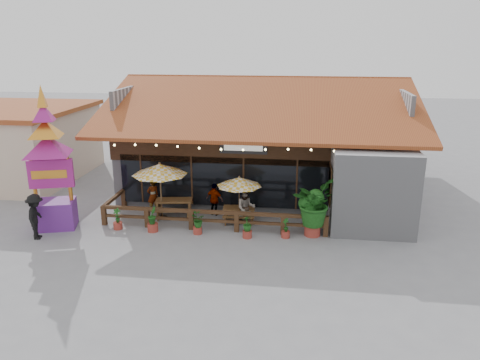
# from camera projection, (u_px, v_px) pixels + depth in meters

# --- Properties ---
(ground) EXTENTS (100.00, 100.00, 0.00)m
(ground) POSITION_uv_depth(u_px,v_px,m) (249.00, 228.00, 20.70)
(ground) COLOR gray
(ground) RESTS_ON ground
(restaurant_building) EXTENTS (15.50, 14.73, 6.09)m
(restaurant_building) POSITION_uv_depth(u_px,v_px,m) (267.00, 147.00, 26.30)
(restaurant_building) COLOR #A3A3A8
(restaurant_building) RESTS_ON ground
(patio_railing) EXTENTS (10.00, 2.60, 0.92)m
(patio_railing) POSITION_uv_depth(u_px,v_px,m) (198.00, 214.00, 20.55)
(patio_railing) COLOR #482F19
(patio_railing) RESTS_ON ground
(neighbor_building) EXTENTS (8.40, 8.40, 4.22)m
(neighbor_building) POSITION_uv_depth(u_px,v_px,m) (10.00, 142.00, 27.66)
(neighbor_building) COLOR beige
(neighbor_building) RESTS_ON ground
(umbrella_left) EXTENTS (3.23, 3.23, 2.70)m
(umbrella_left) POSITION_uv_depth(u_px,v_px,m) (160.00, 170.00, 21.13)
(umbrella_left) COLOR brown
(umbrella_left) RESTS_ON ground
(umbrella_right) EXTENTS (2.14, 2.14, 2.17)m
(umbrella_right) POSITION_uv_depth(u_px,v_px,m) (239.00, 182.00, 20.89)
(umbrella_right) COLOR brown
(umbrella_right) RESTS_ON ground
(picnic_table_left) EXTENTS (1.89, 1.69, 0.81)m
(picnic_table_left) POSITION_uv_depth(u_px,v_px,m) (174.00, 205.00, 21.93)
(picnic_table_left) COLOR brown
(picnic_table_left) RESTS_ON ground
(picnic_table_right) EXTENTS (1.52, 1.34, 0.68)m
(picnic_table_right) POSITION_uv_depth(u_px,v_px,m) (239.00, 212.00, 21.29)
(picnic_table_right) COLOR brown
(picnic_table_right) RESTS_ON ground
(thai_sign_tower) EXTENTS (3.10, 3.10, 6.72)m
(thai_sign_tower) POSITION_uv_depth(u_px,v_px,m) (48.00, 149.00, 19.73)
(thai_sign_tower) COLOR #662589
(thai_sign_tower) RESTS_ON ground
(tropical_plant) EXTENTS (2.12, 2.26, 2.52)m
(tropical_plant) POSITION_uv_depth(u_px,v_px,m) (314.00, 203.00, 19.49)
(tropical_plant) COLOR maroon
(tropical_plant) RESTS_ON ground
(diner_a) EXTENTS (0.69, 0.66, 1.58)m
(diner_a) POSITION_uv_depth(u_px,v_px,m) (153.00, 196.00, 22.49)
(diner_a) COLOR #3D2413
(diner_a) RESTS_ON ground
(diner_b) EXTENTS (0.93, 0.78, 1.72)m
(diner_b) POSITION_uv_depth(u_px,v_px,m) (246.00, 208.00, 20.68)
(diner_b) COLOR #3D2413
(diner_b) RESTS_ON ground
(diner_c) EXTENTS (0.99, 0.70, 1.56)m
(diner_c) POSITION_uv_depth(u_px,v_px,m) (215.00, 199.00, 21.98)
(diner_c) COLOR #3D2413
(diner_c) RESTS_ON ground
(pedestrian) EXTENTS (1.01, 1.39, 1.94)m
(pedestrian) POSITION_uv_depth(u_px,v_px,m) (36.00, 217.00, 19.33)
(pedestrian) COLOR black
(pedestrian) RESTS_ON ground
(planter_a) EXTENTS (0.39, 0.39, 0.96)m
(planter_a) POSITION_uv_depth(u_px,v_px,m) (118.00, 220.00, 20.45)
(planter_a) COLOR maroon
(planter_a) RESTS_ON ground
(planter_b) EXTENTS (0.46, 0.46, 1.13)m
(planter_b) POSITION_uv_depth(u_px,v_px,m) (152.00, 220.00, 20.17)
(planter_b) COLOR maroon
(planter_b) RESTS_ON ground
(planter_c) EXTENTS (0.63, 0.57, 0.94)m
(planter_c) POSITION_uv_depth(u_px,v_px,m) (197.00, 222.00, 19.91)
(planter_c) COLOR maroon
(planter_c) RESTS_ON ground
(planter_d) EXTENTS (0.51, 0.51, 0.97)m
(planter_d) POSITION_uv_depth(u_px,v_px,m) (247.00, 227.00, 19.53)
(planter_d) COLOR maroon
(planter_d) RESTS_ON ground
(planter_e) EXTENTS (0.36, 0.37, 0.87)m
(planter_e) POSITION_uv_depth(u_px,v_px,m) (286.00, 230.00, 19.57)
(planter_e) COLOR maroon
(planter_e) RESTS_ON ground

